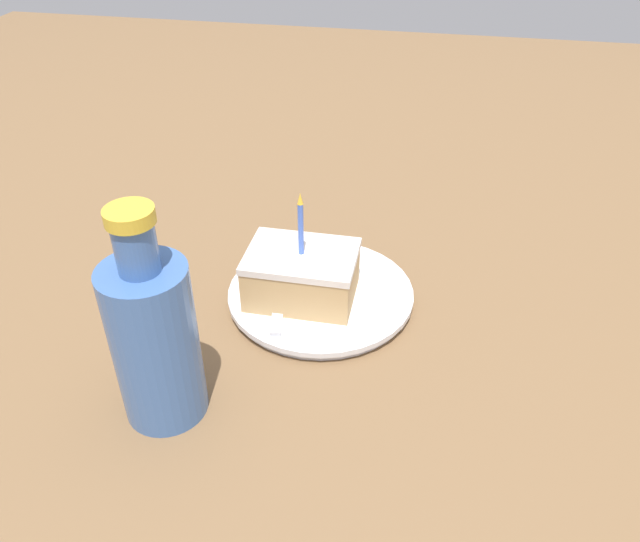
{
  "coord_description": "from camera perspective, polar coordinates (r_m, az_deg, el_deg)",
  "views": [
    {
      "loc": [
        -0.56,
        -0.09,
        0.45
      ],
      "look_at": [
        -0.0,
        0.02,
        0.04
      ],
      "focal_mm": 35.0,
      "sensor_mm": 36.0,
      "label": 1
    }
  ],
  "objects": [
    {
      "name": "ground_plane",
      "position": [
        0.74,
        1.39,
        -4.08
      ],
      "size": [
        2.4,
        2.4,
        0.04
      ],
      "color": "brown",
      "rests_on": "ground"
    },
    {
      "name": "fork",
      "position": [
        0.74,
        -3.48,
        -0.33
      ],
      "size": [
        0.19,
        0.05,
        0.0
      ],
      "color": "silver",
      "rests_on": "plate"
    },
    {
      "name": "cake_slice",
      "position": [
        0.69,
        -1.68,
        -0.31
      ],
      "size": [
        0.09,
        0.12,
        0.13
      ],
      "color": "tan",
      "rests_on": "plate"
    },
    {
      "name": "bottle",
      "position": [
        0.56,
        -14.92,
        -5.88
      ],
      "size": [
        0.08,
        0.08,
        0.21
      ],
      "color": "#3F66A5",
      "rests_on": "ground_plane"
    },
    {
      "name": "plate",
      "position": [
        0.72,
        0.0,
        -2.33
      ],
      "size": [
        0.21,
        0.21,
        0.02
      ],
      "color": "silver",
      "rests_on": "ground_plane"
    }
  ]
}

